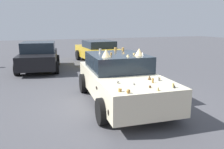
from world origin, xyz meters
name	(u,v)px	position (x,y,z in m)	size (l,w,h in m)	color
ground_plane	(121,102)	(0.00, 0.00, 0.00)	(60.00, 60.00, 0.00)	#47474C
art_car_decorated	(120,78)	(0.09, -0.01, 0.74)	(4.53, 2.35, 1.67)	beige
parked_sedan_behind_left	(39,56)	(6.22, 2.04, 0.72)	(4.14, 2.45, 1.45)	black
parked_sedan_far_left	(97,51)	(7.33, -1.50, 0.70)	(4.43, 2.11, 1.37)	gold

